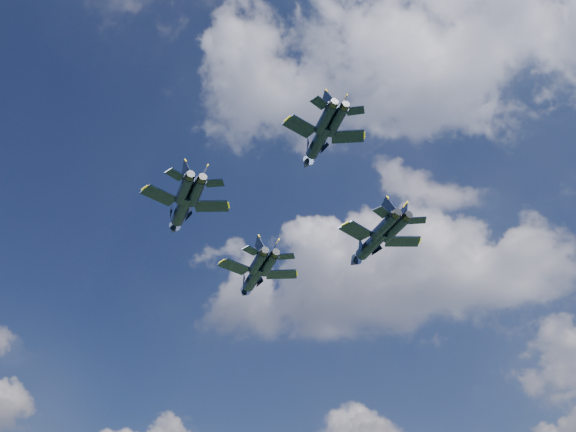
# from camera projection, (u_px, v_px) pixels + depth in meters

# --- Properties ---
(jet_lead) EXTENTS (14.06, 16.31, 4.16)m
(jet_lead) POSITION_uv_depth(u_px,v_px,m) (253.00, 278.00, 106.40)
(jet_lead) COLOR black
(jet_left) EXTENTS (13.23, 14.72, 3.82)m
(jet_left) POSITION_uv_depth(u_px,v_px,m) (182.00, 210.00, 89.55)
(jet_left) COLOR black
(jet_right) EXTENTS (14.68, 15.86, 4.16)m
(jet_right) POSITION_uv_depth(u_px,v_px,m) (371.00, 245.00, 97.83)
(jet_right) COLOR black
(jet_slot) EXTENTS (11.01, 13.10, 3.32)m
(jet_slot) POSITION_uv_depth(u_px,v_px,m) (318.00, 142.00, 80.93)
(jet_slot) COLOR black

